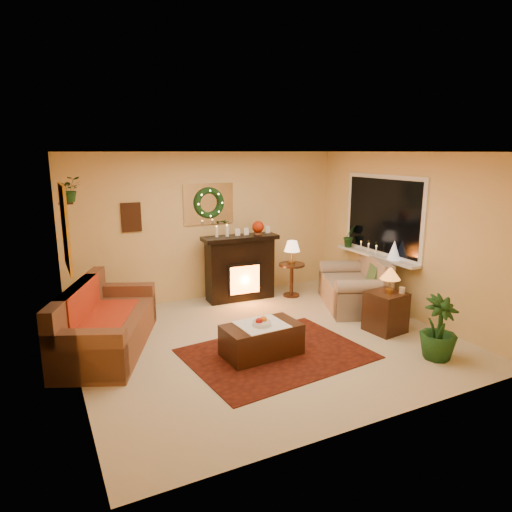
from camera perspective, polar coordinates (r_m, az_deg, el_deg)
name	(u,v)px	position (r m, az deg, el deg)	size (l,w,h in m)	color
floor	(267,340)	(6.56, 1.38, -10.46)	(5.00, 5.00, 0.00)	beige
ceiling	(268,152)	(6.02, 1.52, 12.89)	(5.00, 5.00, 0.00)	white
wall_back	(209,226)	(8.18, -5.93, 3.71)	(5.00, 5.00, 0.00)	#EFD88C
wall_front	(381,297)	(4.37, 15.40, -4.98)	(5.00, 5.00, 0.00)	#EFD88C
wall_left	(69,272)	(5.49, -22.33, -1.83)	(4.50, 4.50, 0.00)	#EFD88C
wall_right	(407,236)	(7.63, 18.31, 2.45)	(4.50, 4.50, 0.00)	#EFD88C
area_rug	(277,354)	(6.15, 2.58, -12.10)	(2.26, 1.69, 0.01)	maroon
sofa	(108,319)	(6.44, -18.06, -7.46)	(0.91, 2.07, 0.89)	brown
red_throw	(101,315)	(6.53, -18.82, -7.00)	(0.76, 1.24, 0.02)	red
fireplace	(240,269)	(8.14, -2.02, -1.67)	(1.19, 0.38, 1.09)	black
poinsettia	(258,227)	(8.07, 0.25, 3.66)	(0.21, 0.21, 0.21)	#A12207
mantel_candle_a	(217,232)	(7.83, -4.94, 3.02)	(0.06, 0.06, 0.18)	white
mantel_candle_b	(227,231)	(7.91, -3.63, 3.14)	(0.07, 0.07, 0.20)	white
mantel_mirror	(209,204)	(8.11, -5.95, 6.48)	(0.92, 0.02, 0.72)	white
wreath	(209,203)	(8.07, -5.85, 6.60)	(0.55, 0.55, 0.11)	#194719
wall_art	(131,217)	(7.76, -15.32, 4.69)	(0.32, 0.03, 0.48)	#381E11
gold_mirror	(65,228)	(5.70, -22.76, 3.28)	(0.03, 0.84, 1.00)	gold
hanging_plant	(71,202)	(6.42, -22.17, 6.31)	(0.33, 0.28, 0.36)	#194719
loveseat	(353,282)	(7.97, 12.01, -3.25)	(0.88, 1.52, 0.88)	tan
window_frame	(383,216)	(7.98, 15.60, 4.88)	(0.03, 1.86, 1.36)	white
window_glass	(382,216)	(7.97, 15.52, 4.88)	(0.02, 1.70, 1.22)	black
window_sill	(376,256)	(8.03, 14.75, 0.04)	(0.22, 1.86, 0.04)	white
mini_tree	(394,251)	(7.69, 16.87, 0.65)	(0.22, 0.22, 0.33)	white
sill_plant	(349,237)	(8.51, 11.60, 2.40)	(0.29, 0.23, 0.52)	#1C451B
side_table_round	(292,279)	(8.38, 4.47, -2.87)	(0.47, 0.47, 0.61)	#431C15
lamp_cream	(292,250)	(8.21, 4.53, 0.79)	(0.28, 0.28, 0.44)	#FDCC9B
end_table_square	(386,314)	(7.04, 15.89, -6.95)	(0.49, 0.49, 0.60)	black
lamp_tiffany	(390,283)	(6.88, 16.38, -3.27)	(0.29, 0.29, 0.43)	orange
coffee_table	(262,340)	(6.03, 0.70, -10.45)	(1.00, 0.55, 0.42)	black
fruit_bowl	(262,324)	(5.91, 0.73, -8.45)	(0.24, 0.24, 0.06)	silver
floor_palm	(439,325)	(6.30, 21.92, -8.06)	(1.39, 1.39, 2.48)	#143F10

